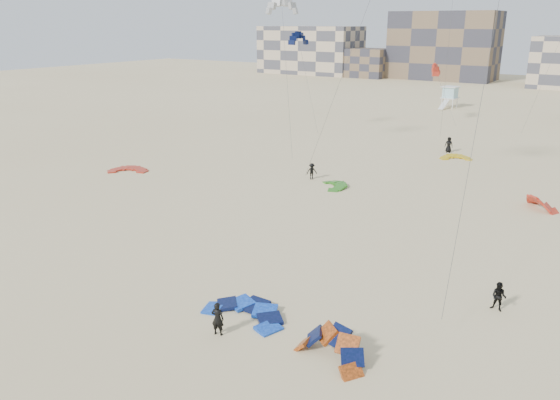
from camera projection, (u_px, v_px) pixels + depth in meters
The scene contains 18 objects.
ground at pixel (220, 307), 30.31m from camera, with size 320.00×320.00×0.00m, color beige.
kite_ground_blue at pixel (245, 315), 29.40m from camera, with size 4.31×4.48×0.70m, color blue, non-canonical shape.
kite_ground_orange at pixel (330, 358), 25.65m from camera, with size 3.57×2.97×2.14m, color orange, non-canonical shape.
kite_ground_red at pixel (128, 171), 58.02m from camera, with size 3.75×3.97×0.48m, color #DA4515, non-canonical shape.
kite_ground_green at pixel (334, 187), 52.50m from camera, with size 3.20×3.37×0.64m, color #32791E, non-canonical shape.
kite_ground_red_far at pixel (540, 208), 46.33m from camera, with size 3.10×2.71×1.81m, color #DA4515, non-canonical shape.
kite_ground_yellow at pixel (456, 159), 63.23m from camera, with size 3.24×3.37×0.66m, color yellow, non-canonical shape.
kitesurfer_main at pixel (218, 319), 27.34m from camera, with size 0.65×0.43×1.80m, color black.
kitesurfer_b at pixel (499, 297), 29.67m from camera, with size 0.81×0.63×1.66m, color black.
kitesurfer_c at pixel (312, 171), 54.73m from camera, with size 1.07×0.61×1.65m, color black.
kitesurfer_e at pixel (449, 145), 66.10m from camera, with size 0.92×0.60×1.89m, color black.
kite_fly_grey at pixel (282, 8), 60.61m from camera, with size 6.89×7.21×16.91m.
kite_fly_navy at pixel (299, 40), 73.63m from camera, with size 6.73×4.71×12.88m.
kite_fly_red at pixel (436, 71), 83.74m from camera, with size 7.94×8.95×8.30m.
lifeguard_tower_far at pixel (450, 97), 100.69m from camera, with size 3.03×5.48×3.90m.
condo_west_a at pixel (310, 50), 168.01m from camera, with size 30.00×15.00×14.00m, color #CAB394.
condo_west_b at pixel (444, 46), 149.72m from camera, with size 28.00×14.00×18.00m, color brown.
condo_fill_left at pixel (367, 63), 156.92m from camera, with size 12.00×10.00×8.00m, color brown.
Camera 1 is at (17.57, -20.75, 15.03)m, focal length 35.00 mm.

